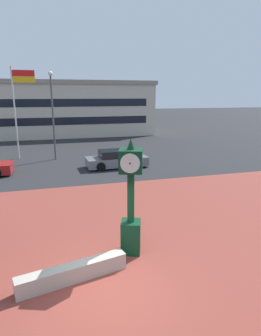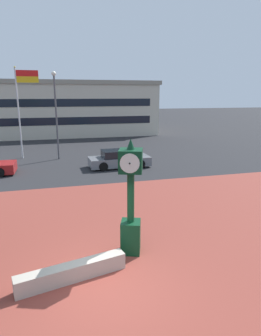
% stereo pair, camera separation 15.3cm
% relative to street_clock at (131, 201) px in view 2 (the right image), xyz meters
% --- Properties ---
extents(ground_plane, '(200.00, 200.00, 0.00)m').
position_rel_street_clock_xyz_m(ground_plane, '(-1.17, -1.58, -1.85)').
color(ground_plane, '#262628').
extents(plaza_brick_paving, '(44.00, 13.48, 0.01)m').
position_rel_street_clock_xyz_m(plaza_brick_paving, '(-1.17, 1.16, -1.84)').
color(plaza_brick_paving, brown).
rests_on(plaza_brick_paving, ground).
extents(planter_wall, '(3.21, 1.11, 0.50)m').
position_rel_street_clock_xyz_m(planter_wall, '(-2.01, -1.08, -1.60)').
color(planter_wall, '#ADA393').
rests_on(planter_wall, ground).
extents(street_clock, '(0.92, 0.94, 3.88)m').
position_rel_street_clock_xyz_m(street_clock, '(0.00, 0.00, 0.00)').
color(street_clock, '#0C381E').
rests_on(street_clock, ground).
extents(car_street_mid, '(4.49, 2.01, 1.28)m').
position_rel_street_clock_xyz_m(car_street_mid, '(2.21, 11.81, -1.28)').
color(car_street_mid, slate).
rests_on(car_street_mid, ground).
extents(flagpole_primary, '(1.81, 0.14, 7.37)m').
position_rel_street_clock_xyz_m(flagpole_primary, '(-4.70, 16.97, 2.64)').
color(flagpole_primary, silver).
rests_on(flagpole_primary, ground).
extents(civic_building, '(25.59, 15.43, 6.90)m').
position_rel_street_clock_xyz_m(civic_building, '(-1.56, 34.80, 1.61)').
color(civic_building, beige).
rests_on(civic_building, ground).
extents(street_lamp_post, '(0.36, 0.36, 6.96)m').
position_rel_street_clock_xyz_m(street_lamp_post, '(-2.00, 15.76, 2.39)').
color(street_lamp_post, '#4C4C51').
rests_on(street_lamp_post, ground).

